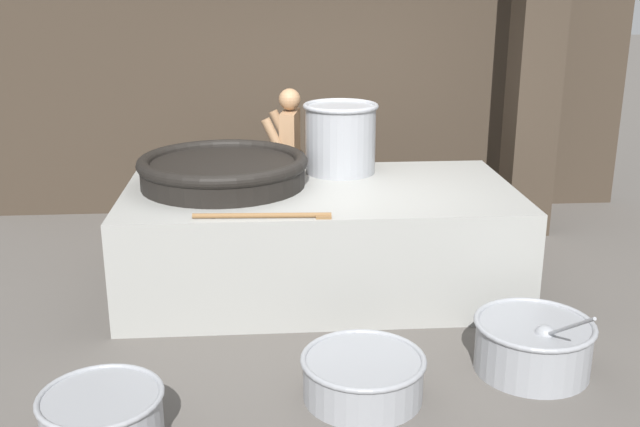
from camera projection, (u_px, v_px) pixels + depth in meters
ground_plane at (320, 287)px, 6.85m from camera, size 60.00×60.00×0.00m
back_wall at (304, 20)px, 8.57m from camera, size 7.68×0.24×4.46m
support_pillar at (539, 25)px, 7.72m from camera, size 0.46×0.46×4.46m
hearth_platform at (320, 238)px, 6.71m from camera, size 3.42×1.83×0.94m
giant_wok_near at (223, 169)px, 6.61m from camera, size 1.50×1.50×0.27m
stock_pot at (340, 137)px, 7.01m from camera, size 0.70×0.70×0.65m
stirring_paddle at (270, 216)px, 5.75m from camera, size 1.07×0.12×0.04m
cook at (289, 159)px, 7.89m from camera, size 0.43×0.63×1.62m
prep_bowl_vegetables at (533, 343)px, 5.33m from camera, size 0.85×1.10×0.73m
prep_bowl_meat at (363, 375)px, 5.00m from camera, size 0.84×0.84×0.30m
prep_bowl_extra at (102, 417)px, 4.47m from camera, size 0.75×0.75×0.36m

